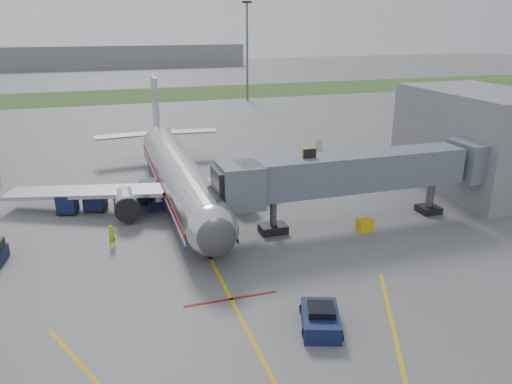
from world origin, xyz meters
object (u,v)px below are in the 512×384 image
object	(u,v)px
airliner	(178,174)
pushback_tug	(321,319)
belt_loader	(154,200)
ramp_worker	(112,236)

from	to	relation	value
airliner	pushback_tug	distance (m)	24.23
belt_loader	ramp_worker	distance (m)	9.46
belt_loader	ramp_worker	size ratio (longest dim) A/B	2.27
airliner	belt_loader	world-z (taller)	airliner
airliner	belt_loader	bearing A→B (deg)	-165.52
airliner	pushback_tug	world-z (taller)	airliner
pushback_tug	ramp_worker	bearing A→B (deg)	126.07
airliner	ramp_worker	size ratio (longest dim) A/B	19.81
pushback_tug	belt_loader	world-z (taller)	belt_loader
airliner	pushback_tug	xyz separation A→B (m)	(4.00, -23.81, -2.06)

